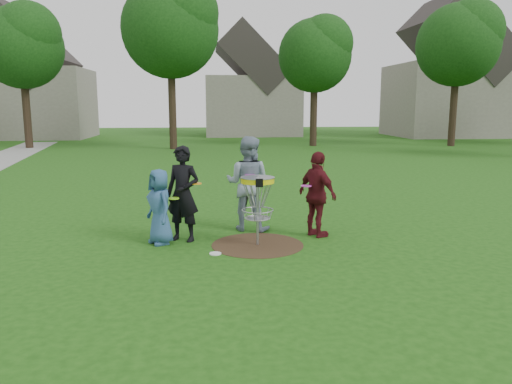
{
  "coord_description": "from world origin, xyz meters",
  "views": [
    {
      "loc": [
        -0.95,
        -9.37,
        2.72
      ],
      "look_at": [
        0.0,
        0.3,
        1.0
      ],
      "focal_mm": 35.0,
      "sensor_mm": 36.0,
      "label": 1
    }
  ],
  "objects": [
    {
      "name": "player_maroon",
      "position": [
        1.29,
        0.53,
        0.89
      ],
      "size": [
        0.9,
        1.11,
        1.77
      ],
      "primitive_type": "imported",
      "rotation": [
        0.0,
        0.0,
        2.1
      ],
      "color": "#541319",
      "rests_on": "ground"
    },
    {
      "name": "disc_golf_basket",
      "position": [
        0.0,
        -0.0,
        1.02
      ],
      "size": [
        0.66,
        0.67,
        1.38
      ],
      "color": "#9EA0A5",
      "rests_on": "ground"
    },
    {
      "name": "tree_row",
      "position": [
        0.44,
        20.67,
        6.21
      ],
      "size": [
        51.2,
        17.42,
        9.9
      ],
      "color": "#38281C",
      "rests_on": "ground"
    },
    {
      "name": "player_black",
      "position": [
        -1.44,
        0.48,
        0.96
      ],
      "size": [
        0.83,
        0.71,
        1.91
      ],
      "primitive_type": "imported",
      "rotation": [
        0.0,
        0.0,
        -0.43
      ],
      "color": "black",
      "rests_on": "ground"
    },
    {
      "name": "held_discs",
      "position": [
        -0.46,
        0.51,
        1.11
      ],
      "size": [
        2.87,
        0.92,
        0.36
      ],
      "color": "#8BF21A",
      "rests_on": "ground"
    },
    {
      "name": "house_row",
      "position": [
        4.78,
        33.07,
        4.14
      ],
      "size": [
        44.5,
        10.65,
        11.62
      ],
      "color": "gray",
      "rests_on": "ground"
    },
    {
      "name": "disc_on_grass",
      "position": [
        -0.83,
        -0.52,
        0.01
      ],
      "size": [
        0.22,
        0.22,
        0.02
      ],
      "primitive_type": "cylinder",
      "color": "white",
      "rests_on": "ground"
    },
    {
      "name": "ground",
      "position": [
        0.0,
        0.0,
        0.0
      ],
      "size": [
        100.0,
        100.0,
        0.0
      ],
      "primitive_type": "plane",
      "color": "#19470F",
      "rests_on": "ground"
    },
    {
      "name": "dirt_patch",
      "position": [
        0.0,
        0.0,
        0.0
      ],
      "size": [
        1.8,
        1.8,
        0.01
      ],
      "primitive_type": "cylinder",
      "color": "#47331E",
      "rests_on": "ground"
    },
    {
      "name": "player_grey",
      "position": [
        -0.09,
        1.24,
        1.02
      ],
      "size": [
        1.21,
        1.09,
        2.04
      ],
      "primitive_type": "imported",
      "rotation": [
        0.0,
        0.0,
        2.76
      ],
      "color": "#7E8EA3",
      "rests_on": "ground"
    },
    {
      "name": "player_blue",
      "position": [
        -1.89,
        0.3,
        0.74
      ],
      "size": [
        0.77,
        0.86,
        1.48
      ],
      "primitive_type": "imported",
      "rotation": [
        0.0,
        0.0,
        -1.04
      ],
      "color": "#2D537E",
      "rests_on": "ground"
    }
  ]
}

